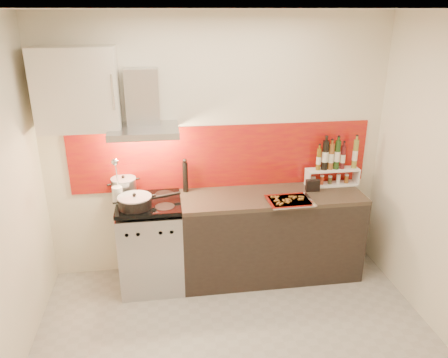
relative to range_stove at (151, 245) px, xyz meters
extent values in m
plane|color=#9E9991|center=(0.70, -1.10, -0.44)|extent=(3.40, 3.40, 0.00)
cube|color=white|center=(0.70, -1.10, 2.16)|extent=(3.40, 2.80, 0.02)
cube|color=silver|center=(0.70, 0.30, 0.86)|extent=(3.40, 0.02, 2.60)
cube|color=maroon|center=(0.75, 0.29, 0.78)|extent=(3.00, 0.02, 0.64)
cube|color=#B7B7BA|center=(0.00, 0.00, -0.02)|extent=(0.60, 0.60, 0.84)
cube|color=black|center=(0.00, -0.28, -0.11)|extent=(0.50, 0.02, 0.40)
cube|color=#B7B7BA|center=(0.00, -0.28, 0.28)|extent=(0.56, 0.02, 0.12)
cube|color=#FF190C|center=(0.00, -0.29, 0.28)|extent=(0.10, 0.01, 0.04)
cube|color=black|center=(0.00, 0.00, 0.45)|extent=(0.60, 0.60, 0.04)
cube|color=black|center=(1.20, 0.00, -0.01)|extent=(1.80, 0.60, 0.86)
cube|color=#322A1E|center=(1.20, 0.00, 0.44)|extent=(1.80, 0.60, 0.04)
cube|color=#B7B7BA|center=(0.00, 0.05, 1.14)|extent=(0.62, 0.50, 0.06)
cube|color=#B7B7BA|center=(0.00, 0.20, 1.42)|extent=(0.30, 0.18, 0.50)
sphere|color=#FFD18C|center=(-0.15, 0.05, 1.10)|extent=(0.07, 0.07, 0.07)
sphere|color=#FFD18C|center=(0.15, 0.05, 1.10)|extent=(0.07, 0.07, 0.07)
cube|color=beige|center=(-0.55, 0.13, 1.51)|extent=(0.70, 0.35, 0.72)
cylinder|color=#B7B7BA|center=(-0.23, 0.18, 0.55)|extent=(0.24, 0.24, 0.16)
cylinder|color=#99999E|center=(-0.23, 0.18, 0.64)|extent=(0.24, 0.24, 0.01)
sphere|color=black|center=(-0.23, 0.18, 0.66)|extent=(0.03, 0.03, 0.03)
cylinder|color=black|center=(-0.12, -0.12, 0.52)|extent=(0.30, 0.30, 0.10)
cylinder|color=#99999E|center=(-0.12, -0.12, 0.57)|extent=(0.31, 0.31, 0.01)
sphere|color=black|center=(-0.12, -0.12, 0.59)|extent=(0.03, 0.03, 0.03)
cylinder|color=black|center=(0.16, -0.02, 0.53)|extent=(0.29, 0.12, 0.03)
cylinder|color=silver|center=(-0.28, 0.02, 0.54)|extent=(0.10, 0.10, 0.16)
cylinder|color=silver|center=(-0.27, 0.02, 0.75)|extent=(0.01, 0.07, 0.30)
sphere|color=silver|center=(-0.27, -0.05, 0.89)|extent=(0.06, 0.06, 0.06)
cylinder|color=black|center=(0.37, 0.21, 0.61)|extent=(0.05, 0.05, 0.31)
sphere|color=black|center=(0.37, 0.21, 0.78)|extent=(0.04, 0.04, 0.04)
cube|color=white|center=(1.87, 0.16, 0.47)|extent=(0.55, 0.15, 0.01)
cube|color=white|center=(1.61, 0.16, 0.54)|extent=(0.01, 0.15, 0.15)
cube|color=white|center=(2.13, 0.16, 0.54)|extent=(0.02, 0.15, 0.15)
cube|color=white|center=(1.87, 0.16, 0.63)|extent=(0.55, 0.15, 0.02)
cylinder|color=brown|center=(1.71, 0.16, 0.75)|extent=(0.05, 0.05, 0.22)
cylinder|color=black|center=(1.78, 0.16, 0.79)|extent=(0.06, 0.06, 0.30)
cylinder|color=brown|center=(1.84, 0.16, 0.77)|extent=(0.06, 0.06, 0.27)
cylinder|color=#1C3814|center=(1.90, 0.16, 0.78)|extent=(0.06, 0.06, 0.30)
cylinder|color=#4D1417|center=(1.97, 0.16, 0.76)|extent=(0.05, 0.05, 0.24)
cylinder|color=olive|center=(2.09, 0.16, 0.78)|extent=(0.05, 0.05, 0.30)
cylinder|color=#BEB29A|center=(1.67, 0.16, 0.51)|extent=(0.04, 0.04, 0.07)
cylinder|color=#A1371A|center=(1.76, 0.16, 0.52)|extent=(0.04, 0.04, 0.09)
cylinder|color=#464023|center=(1.85, 0.16, 0.51)|extent=(0.04, 0.04, 0.07)
cylinder|color=white|center=(1.94, 0.16, 0.52)|extent=(0.04, 0.04, 0.08)
cylinder|color=brown|center=(2.03, 0.16, 0.51)|extent=(0.04, 0.04, 0.08)
cube|color=black|center=(1.62, 0.04, 0.52)|extent=(0.14, 0.07, 0.12)
cube|color=silver|center=(1.32, -0.20, 0.47)|extent=(0.41, 0.32, 0.01)
cube|color=silver|center=(1.32, -0.20, 0.48)|extent=(0.43, 0.34, 0.01)
cube|color=red|center=(1.32, -0.20, 0.48)|extent=(0.37, 0.28, 0.01)
cube|color=brown|center=(1.22, -0.13, 0.49)|extent=(0.05, 0.05, 0.01)
cube|color=brown|center=(1.26, -0.22, 0.49)|extent=(0.02, 0.06, 0.01)
cube|color=brown|center=(1.44, -0.16, 0.49)|extent=(0.06, 0.03, 0.01)
cube|color=brown|center=(1.27, -0.25, 0.49)|extent=(0.05, 0.05, 0.01)
cube|color=brown|center=(1.21, -0.29, 0.49)|extent=(0.05, 0.05, 0.01)
cube|color=brown|center=(1.18, -0.12, 0.49)|extent=(0.06, 0.03, 0.01)
cube|color=brown|center=(1.42, -0.21, 0.49)|extent=(0.06, 0.02, 0.01)
cube|color=brown|center=(1.38, -0.16, 0.49)|extent=(0.05, 0.05, 0.01)
cube|color=brown|center=(1.30, -0.20, 0.49)|extent=(0.06, 0.03, 0.01)
cube|color=brown|center=(1.19, -0.27, 0.49)|extent=(0.05, 0.05, 0.01)
cube|color=brown|center=(1.19, -0.21, 0.49)|extent=(0.06, 0.03, 0.01)
cube|color=brown|center=(1.35, -0.14, 0.49)|extent=(0.05, 0.02, 0.01)
cube|color=brown|center=(1.20, -0.17, 0.49)|extent=(0.02, 0.05, 0.01)
cube|color=brown|center=(1.30, -0.23, 0.49)|extent=(0.06, 0.03, 0.01)
cube|color=brown|center=(1.30, -0.24, 0.49)|extent=(0.06, 0.03, 0.01)
cube|color=brown|center=(1.18, -0.12, 0.49)|extent=(0.05, 0.04, 0.01)
camera|label=1|loc=(0.16, -3.82, 2.16)|focal=35.00mm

